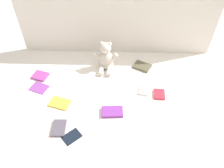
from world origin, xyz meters
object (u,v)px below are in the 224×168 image
book_case_0 (72,136)px  book_case_5 (40,76)px  book_case_2 (142,66)px  book_case_3 (112,112)px  book_case_1 (60,103)px  book_case_4 (39,88)px  book_case_6 (144,90)px  book_case_8 (59,128)px  book_case_7 (159,94)px  teddy_bear (106,59)px

book_case_0 → book_case_5: 0.60m
book_case_2 → book_case_3: book_case_3 is taller
book_case_1 → book_case_4: book_case_1 is taller
book_case_6 → book_case_8: book_case_8 is taller
book_case_5 → book_case_7: size_ratio=1.22×
book_case_6 → book_case_7: 0.11m
book_case_6 → book_case_8: size_ratio=0.85×
book_case_2 → book_case_7: bearing=-133.1°
teddy_bear → book_case_1: (-0.29, -0.38, -0.08)m
teddy_bear → book_case_8: size_ratio=1.94×
book_case_3 → book_case_7: book_case_3 is taller
book_case_8 → book_case_2: bearing=46.0°
book_case_2 → book_case_4: bearing=136.1°
book_case_1 → book_case_6: bearing=120.2°
book_case_3 → book_case_6: book_case_3 is taller
book_case_1 → book_case_0: bearing=42.3°
book_case_5 → book_case_3: bearing=-102.8°
teddy_bear → book_case_5: size_ratio=2.08×
book_case_0 → book_case_7: book_case_7 is taller
book_case_2 → book_case_8: 0.80m
book_case_3 → book_case_5: (-0.55, 0.33, -0.00)m
teddy_bear → book_case_6: teddy_bear is taller
book_case_2 → book_case_5: 0.79m
book_case_2 → book_case_0: bearing=172.3°
book_case_4 → book_case_6: size_ratio=1.21×
book_case_1 → book_case_6: same height
book_case_2 → book_case_7: 0.31m
book_case_5 → book_case_7: 0.89m
book_case_3 → book_case_5: 0.64m
book_case_1 → teddy_bear: bearing=159.2°
book_case_4 → book_case_8: size_ratio=1.04×
book_case_5 → book_case_8: bearing=-135.7°
teddy_bear → book_case_6: (0.28, -0.24, -0.08)m
book_case_3 → book_case_6: bearing=129.1°
book_case_7 → book_case_8: same height
teddy_bear → book_case_3: 0.46m
book_case_0 → book_case_2: book_case_2 is taller
book_case_2 → book_case_3: (-0.22, -0.45, 0.00)m
teddy_bear → book_case_7: (0.38, -0.28, -0.08)m
book_case_0 → book_case_5: book_case_5 is taller
book_case_5 → book_case_6: book_case_5 is taller
book_case_5 → book_case_8: size_ratio=0.93×
book_case_3 → book_case_6: size_ratio=1.38×
book_case_3 → book_case_6: 0.30m
book_case_2 → book_case_6: book_case_2 is taller
book_case_3 → book_case_1: bearing=-104.2°
book_case_6 → teddy_bear: bearing=151.4°
book_case_1 → book_case_4: (-0.18, 0.14, -0.00)m
book_case_4 → book_case_7: 0.86m
book_case_7 → book_case_8: bearing=-152.5°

